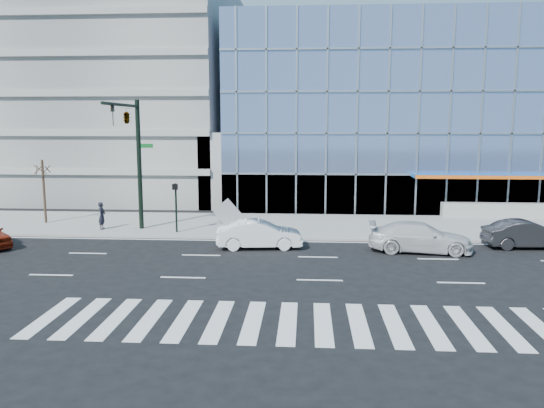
{
  "coord_description": "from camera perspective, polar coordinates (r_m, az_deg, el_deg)",
  "views": [
    {
      "loc": [
        -0.6,
        -26.27,
        6.74
      ],
      "look_at": [
        -2.53,
        3.0,
        2.25
      ],
      "focal_mm": 35.0,
      "sensor_mm": 36.0,
      "label": 1
    }
  ],
  "objects": [
    {
      "name": "sidewalk",
      "position": [
        34.91,
        4.7,
        -2.33
      ],
      "size": [
        120.0,
        8.0,
        0.15
      ],
      "primitive_type": "cube",
      "color": "gray",
      "rests_on": "ground"
    },
    {
      "name": "ground",
      "position": [
        27.12,
        4.95,
        -5.72
      ],
      "size": [
        160.0,
        160.0,
        0.0
      ],
      "primitive_type": "plane",
      "color": "black",
      "rests_on": "ground"
    },
    {
      "name": "ramp_block",
      "position": [
        44.75,
        -3.17,
        3.9
      ],
      "size": [
        6.0,
        8.0,
        6.0
      ],
      "primitive_type": "cube",
      "color": "gray",
      "rests_on": "ground"
    },
    {
      "name": "street_tree_near",
      "position": [
        38.1,
        -23.46,
        3.53
      ],
      "size": [
        1.1,
        1.1,
        4.23
      ],
      "color": "#332319",
      "rests_on": "sidewalk"
    },
    {
      "name": "pedestrian",
      "position": [
        34.75,
        -17.82,
        -1.21
      ],
      "size": [
        0.43,
        0.64,
        1.72
      ],
      "primitive_type": "imported",
      "rotation": [
        0.0,
        0.0,
        1.61
      ],
      "color": "black",
      "rests_on": "sidewalk"
    },
    {
      "name": "ped_signal_post",
      "position": [
        32.52,
        -10.32,
        0.43
      ],
      "size": [
        0.3,
        0.33,
        3.0
      ],
      "color": "black",
      "rests_on": "sidewalk"
    },
    {
      "name": "theatre_building",
      "position": [
        54.27,
        19.63,
        9.01
      ],
      "size": [
        42.0,
        26.0,
        15.0
      ],
      "primitive_type": "cube",
      "color": "#708ABB",
      "rests_on": "ground"
    },
    {
      "name": "dark_sedan",
      "position": [
        32.01,
        25.77,
        -2.95
      ],
      "size": [
        4.67,
        1.89,
        1.51
      ],
      "primitive_type": "imported",
      "rotation": [
        0.0,
        0.0,
        1.64
      ],
      "color": "black",
      "rests_on": "ground"
    },
    {
      "name": "parking_garage",
      "position": [
        55.84,
        -16.92,
        11.68
      ],
      "size": [
        24.0,
        24.0,
        20.0
      ],
      "primitive_type": "cube",
      "color": "gray",
      "rests_on": "ground"
    },
    {
      "name": "white_sedan",
      "position": [
        28.81,
        -1.37,
        -3.28
      ],
      "size": [
        4.77,
        2.11,
        1.52
      ],
      "primitive_type": "imported",
      "rotation": [
        0.0,
        0.0,
        1.68
      ],
      "color": "white",
      "rests_on": "ground"
    },
    {
      "name": "tilted_panel",
      "position": [
        34.17,
        -4.87,
        -0.89
      ],
      "size": [
        1.83,
        0.25,
        1.83
      ],
      "primitive_type": "cube",
      "rotation": [
        0.0,
        0.86,
        0.1
      ],
      "color": "#9E9E9E",
      "rests_on": "sidewalk"
    },
    {
      "name": "tower_backdrop",
      "position": [
        102.12,
        -13.71,
        18.2
      ],
      "size": [
        14.0,
        14.0,
        48.0
      ],
      "primitive_type": "cube",
      "color": "gray",
      "rests_on": "ground"
    },
    {
      "name": "traffic_signal",
      "position": [
        32.55,
        -14.98,
        7.4
      ],
      "size": [
        1.14,
        5.74,
        8.0
      ],
      "color": "black",
      "rests_on": "sidewalk"
    },
    {
      "name": "white_suv",
      "position": [
        29.09,
        15.64,
        -3.45
      ],
      "size": [
        5.54,
        2.69,
        1.55
      ],
      "primitive_type": "imported",
      "rotation": [
        0.0,
        0.0,
        1.47
      ],
      "color": "silver",
      "rests_on": "ground"
    }
  ]
}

